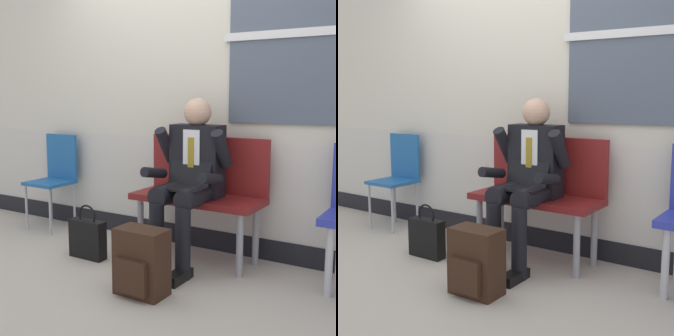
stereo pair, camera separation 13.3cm
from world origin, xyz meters
The scene contains 7 objects.
ground_plane centered at (0.00, 0.00, 0.00)m, with size 18.00×18.00×0.00m, color #B2A899.
station_wall centered at (0.01, 0.57, 1.35)m, with size 5.66×0.17×2.72m.
bench_with_person centered at (0.28, 0.30, 0.57)m, with size 1.03×0.42×0.97m.
person_seated centered at (0.28, 0.10, 0.68)m, with size 0.57×0.70×1.27m.
backpack centered at (0.30, -0.55, 0.22)m, with size 0.33×0.24×0.44m.
handbag centered at (-0.48, -0.20, 0.16)m, with size 0.31×0.10×0.43m.
folding_chair centered at (-1.35, 0.33, 0.55)m, with size 0.38×0.38×0.91m.
Camera 1 is at (2.02, -2.95, 1.29)m, focal length 50.78 mm.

